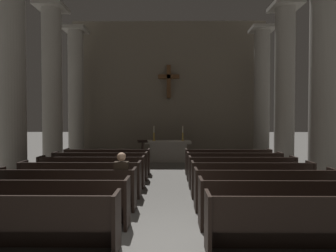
% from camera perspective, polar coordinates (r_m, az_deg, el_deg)
% --- Properties ---
extents(pew_left_row_1, '(3.17, 0.50, 0.95)m').
position_cam_1_polar(pew_left_row_1, '(5.19, -28.20, -16.70)').
color(pew_left_row_1, black).
rests_on(pew_left_row_1, ground).
extents(pew_left_row_2, '(3.17, 0.50, 0.95)m').
position_cam_1_polar(pew_left_row_2, '(6.10, -23.28, -13.90)').
color(pew_left_row_2, black).
rests_on(pew_left_row_2, ground).
extents(pew_left_row_3, '(3.17, 0.50, 0.95)m').
position_cam_1_polar(pew_left_row_3, '(7.04, -19.73, -11.78)').
color(pew_left_row_3, black).
rests_on(pew_left_row_3, ground).
extents(pew_left_row_4, '(3.17, 0.50, 0.95)m').
position_cam_1_polar(pew_left_row_4, '(8.01, -17.06, -10.14)').
color(pew_left_row_4, black).
rests_on(pew_left_row_4, ground).
extents(pew_left_row_5, '(3.17, 0.50, 0.95)m').
position_cam_1_polar(pew_left_row_5, '(9.00, -15.00, -8.84)').
color(pew_left_row_5, black).
rests_on(pew_left_row_5, ground).
extents(pew_left_row_6, '(3.17, 0.50, 0.95)m').
position_cam_1_polar(pew_left_row_6, '(10.01, -13.36, -7.79)').
color(pew_left_row_6, black).
rests_on(pew_left_row_6, ground).
extents(pew_left_row_7, '(3.17, 0.50, 0.95)m').
position_cam_1_polar(pew_left_row_7, '(11.02, -12.02, -6.93)').
color(pew_left_row_7, black).
rests_on(pew_left_row_7, ground).
extents(pew_right_row_1, '(3.17, 0.50, 0.95)m').
position_cam_1_polar(pew_right_row_1, '(5.07, 26.60, -17.13)').
color(pew_right_row_1, black).
rests_on(pew_right_row_1, ground).
extents(pew_right_row_2, '(3.17, 0.50, 0.95)m').
position_cam_1_polar(pew_right_row_2, '(5.99, 22.05, -14.16)').
color(pew_right_row_2, black).
rests_on(pew_right_row_2, ground).
extents(pew_right_row_3, '(3.17, 0.50, 0.95)m').
position_cam_1_polar(pew_right_row_3, '(6.95, 18.81, -11.95)').
color(pew_right_row_3, black).
rests_on(pew_right_row_3, ground).
extents(pew_right_row_4, '(3.17, 0.50, 0.95)m').
position_cam_1_polar(pew_right_row_4, '(7.93, 16.40, -10.25)').
color(pew_right_row_4, black).
rests_on(pew_right_row_4, ground).
extents(pew_right_row_5, '(3.17, 0.50, 0.95)m').
position_cam_1_polar(pew_right_row_5, '(8.93, 14.54, -8.92)').
color(pew_right_row_5, black).
rests_on(pew_right_row_5, ground).
extents(pew_right_row_6, '(3.17, 0.50, 0.95)m').
position_cam_1_polar(pew_right_row_6, '(9.95, 13.07, -7.85)').
color(pew_right_row_6, black).
rests_on(pew_right_row_6, ground).
extents(pew_right_row_7, '(3.17, 0.50, 0.95)m').
position_cam_1_polar(pew_right_row_7, '(10.96, 11.88, -6.97)').
color(pew_right_row_7, black).
rests_on(pew_right_row_7, ground).
extents(column_left_second, '(1.17, 1.17, 6.73)m').
position_cam_1_polar(column_left_second, '(10.11, -28.72, 8.10)').
color(column_left_second, '#9E998E').
rests_on(column_left_second, ground).
extents(column_right_second, '(1.17, 1.17, 6.73)m').
position_cam_1_polar(column_right_second, '(9.98, 28.60, 8.19)').
color(column_right_second, '#9E998E').
rests_on(column_right_second, ground).
extents(column_left_third, '(1.17, 1.17, 6.73)m').
position_cam_1_polar(column_left_third, '(12.74, -22.18, 6.76)').
color(column_left_third, '#9E998E').
rests_on(column_left_third, ground).
extents(column_right_third, '(1.17, 1.17, 6.73)m').
position_cam_1_polar(column_right_third, '(12.63, 22.30, 6.81)').
color(column_right_third, '#9E998E').
rests_on(column_right_third, ground).
extents(column_left_fourth, '(1.17, 1.17, 6.73)m').
position_cam_1_polar(column_left_fourth, '(15.48, -17.94, 5.84)').
color(column_left_fourth, '#9E998E').
rests_on(column_left_fourth, ground).
extents(column_right_fourth, '(1.17, 1.17, 6.73)m').
position_cam_1_polar(column_right_fourth, '(15.39, 18.25, 5.86)').
color(column_right_fourth, '#9E998E').
rests_on(column_right_fourth, ground).
extents(altar, '(2.20, 0.90, 1.01)m').
position_cam_1_polar(altar, '(13.89, 0.07, -4.93)').
color(altar, '#A8A399').
rests_on(altar, ground).
extents(candlestick_left, '(0.16, 0.16, 0.72)m').
position_cam_1_polar(candlestick_left, '(13.85, -2.83, -2.00)').
color(candlestick_left, '#B79338').
rests_on(candlestick_left, altar).
extents(candlestick_right, '(0.16, 0.16, 0.72)m').
position_cam_1_polar(candlestick_right, '(13.84, 2.97, -2.00)').
color(candlestick_right, '#B79338').
rests_on(candlestick_right, altar).
extents(apse_with_cross, '(10.79, 0.47, 7.53)m').
position_cam_1_polar(apse_with_cross, '(16.18, 0.15, 7.45)').
color(apse_with_cross, '#706656').
rests_on(apse_with_cross, ground).
extents(lectern, '(0.44, 0.36, 1.15)m').
position_cam_1_polar(lectern, '(12.76, -5.11, -5.43)').
color(lectern, black).
rests_on(lectern, ground).
extents(lone_worshipper, '(0.32, 0.43, 1.32)m').
position_cam_1_polar(lone_worshipper, '(6.70, -9.18, -10.50)').
color(lone_worshipper, '#26262B').
rests_on(lone_worshipper, ground).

